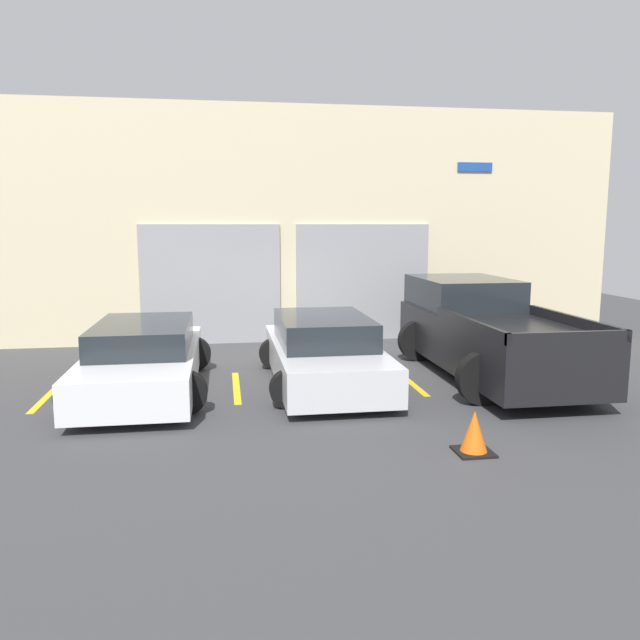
% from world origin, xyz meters
% --- Properties ---
extents(ground_plane, '(28.00, 28.00, 0.00)m').
position_xyz_m(ground_plane, '(0.00, 0.00, 0.00)').
color(ground_plane, '#3D3D3F').
extents(shophouse_building, '(16.37, 0.68, 5.69)m').
position_xyz_m(shophouse_building, '(-0.00, 3.29, 2.81)').
color(shophouse_building, beige).
rests_on(shophouse_building, ground).
extents(pickup_truck, '(2.59, 5.37, 1.76)m').
position_xyz_m(pickup_truck, '(3.16, -1.02, 0.84)').
color(pickup_truck, black).
rests_on(pickup_truck, ground).
extents(sedan_white, '(2.24, 4.68, 1.19)m').
position_xyz_m(sedan_white, '(-3.16, -1.28, 0.57)').
color(sedan_white, white).
rests_on(sedan_white, ground).
extents(sedan_side, '(2.19, 4.44, 1.23)m').
position_xyz_m(sedan_side, '(0.00, -1.28, 0.58)').
color(sedan_side, silver).
rests_on(sedan_side, ground).
extents(parking_stripe_far_left, '(0.12, 2.20, 0.01)m').
position_xyz_m(parking_stripe_far_left, '(-4.74, -1.31, 0.00)').
color(parking_stripe_far_left, gold).
rests_on(parking_stripe_far_left, ground).
extents(parking_stripe_left, '(0.12, 2.20, 0.01)m').
position_xyz_m(parking_stripe_left, '(-1.58, -1.31, 0.00)').
color(parking_stripe_left, gold).
rests_on(parking_stripe_left, ground).
extents(parking_stripe_centre, '(0.12, 2.20, 0.01)m').
position_xyz_m(parking_stripe_centre, '(1.58, -1.31, 0.00)').
color(parking_stripe_centre, gold).
rests_on(parking_stripe_centre, ground).
extents(parking_stripe_right, '(0.12, 2.20, 0.01)m').
position_xyz_m(parking_stripe_right, '(4.74, -1.31, 0.00)').
color(parking_stripe_right, gold).
rests_on(parking_stripe_right, ground).
extents(traffic_cone, '(0.47, 0.47, 0.55)m').
position_xyz_m(traffic_cone, '(1.32, -5.01, 0.25)').
color(traffic_cone, black).
rests_on(traffic_cone, ground).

